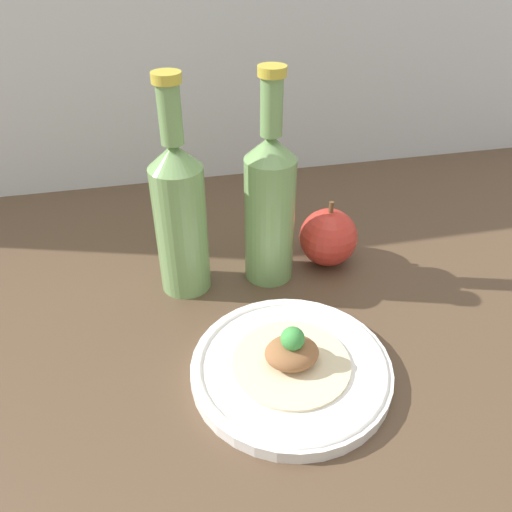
% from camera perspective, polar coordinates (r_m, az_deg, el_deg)
% --- Properties ---
extents(ground_plane, '(1.80, 1.10, 0.04)m').
position_cam_1_polar(ground_plane, '(0.64, -5.19, -13.93)').
color(ground_plane, brown).
extents(plate, '(0.24, 0.24, 0.02)m').
position_cam_1_polar(plate, '(0.61, 4.02, -12.58)').
color(plate, white).
rests_on(plate, ground_plane).
extents(plated_food, '(0.14, 0.14, 0.06)m').
position_cam_1_polar(plated_food, '(0.59, 4.10, -11.25)').
color(plated_food, beige).
rests_on(plated_food, plate).
extents(cider_bottle_left, '(0.07, 0.07, 0.31)m').
position_cam_1_polar(cider_bottle_left, '(0.68, -8.68, 4.75)').
color(cider_bottle_left, '#729E5B').
rests_on(cider_bottle_left, ground_plane).
extents(cider_bottle_right, '(0.07, 0.07, 0.31)m').
position_cam_1_polar(cider_bottle_right, '(0.70, 1.59, 5.92)').
color(cider_bottle_right, '#729E5B').
rests_on(cider_bottle_right, ground_plane).
extents(apple, '(0.09, 0.09, 0.11)m').
position_cam_1_polar(apple, '(0.77, 8.26, 2.14)').
color(apple, red).
rests_on(apple, ground_plane).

